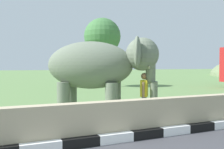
% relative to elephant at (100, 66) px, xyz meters
% --- Properties ---
extents(striped_curb, '(16.20, 0.20, 0.24)m').
position_rel_elephant_xyz_m(striped_curb, '(-2.05, -2.87, -1.76)').
color(striped_curb, white).
rests_on(striped_curb, ground_plane).
extents(barrier_parapet, '(28.00, 0.36, 1.00)m').
position_rel_elephant_xyz_m(barrier_parapet, '(0.30, -2.57, -1.38)').
color(barrier_parapet, tan).
rests_on(barrier_parapet, ground_plane).
extents(elephant, '(3.95, 3.52, 2.89)m').
position_rel_elephant_xyz_m(elephant, '(0.00, 0.00, 0.00)').
color(elephant, slate).
rests_on(elephant, ground_plane).
extents(person_handler, '(0.47, 0.57, 1.66)m').
position_rel_elephant_xyz_m(person_handler, '(1.37, -0.77, -0.96)').
color(person_handler, navy).
rests_on(person_handler, ground_plane).
extents(tree_distant, '(3.31, 3.31, 6.20)m').
position_rel_elephant_xyz_m(tree_distant, '(5.29, 12.99, 2.63)').
color(tree_distant, brown).
rests_on(tree_distant, ground_plane).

